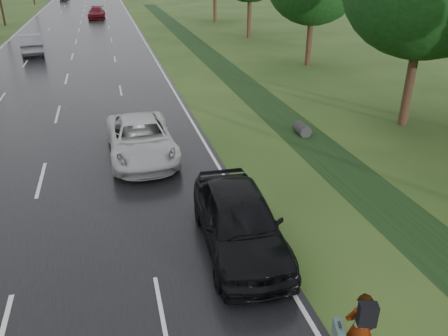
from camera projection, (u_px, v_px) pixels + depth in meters
road at (78, 34)px, 48.73m from camera, size 14.00×180.00×0.04m
edge_stripe_east at (139, 32)px, 50.27m from camera, size 0.12×180.00×0.01m
edge_stripe_west at (13, 37)px, 47.17m from camera, size 0.12×180.00×0.01m
center_line at (78, 34)px, 48.72m from camera, size 0.12×180.00×0.01m
drainage_ditch at (247, 87)px, 28.42m from camera, size 2.20×120.00×0.56m
pedestrian at (359, 328)px, 8.67m from camera, size 0.84×0.85×1.75m
white_pickup at (141, 139)px, 18.04m from camera, size 2.76×5.72×1.57m
dark_sedan at (239, 220)px, 12.19m from camera, size 2.36×5.35×1.79m
silver_sedan at (31, 44)px, 38.13m from camera, size 2.57×5.34×1.69m
far_car_red at (96, 13)px, 61.47m from camera, size 2.53×5.39×1.52m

